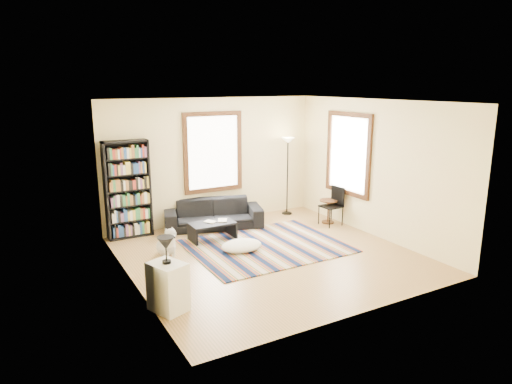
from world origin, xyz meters
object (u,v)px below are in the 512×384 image
bookshelf (128,190)px  dog (166,241)px  floor_cushion (242,246)px  folding_chair (331,206)px  floor_lamp (287,176)px  white_cabinet (168,287)px  coffee_table (212,231)px  sofa (213,214)px  side_table (328,211)px

bookshelf → dog: size_ratio=3.61×
bookshelf → dog: (0.31, -1.39, -0.72)m
floor_cushion → folding_chair: size_ratio=0.93×
floor_cushion → floor_lamp: 2.83m
bookshelf → dog: 1.59m
dog → white_cabinet: bearing=-117.1°
floor_cushion → folding_chair: bearing=10.6°
coffee_table → dog: bearing=-161.1°
dog → sofa: bearing=28.0°
coffee_table → folding_chair: folding_chair is taller
floor_lamp → side_table: (0.42, -1.07, -0.66)m
floor_lamp → side_table: 1.33m
sofa → folding_chair: (2.36, -1.12, 0.12)m
sofa → bookshelf: size_ratio=1.06×
coffee_table → floor_cushion: (0.23, -0.85, -0.08)m
coffee_table → dog: dog is taller
sofa → floor_lamp: 2.09m
sofa → coffee_table: bearing=-98.6°
bookshelf → sofa: bearing=-8.7°
bookshelf → side_table: (4.17, -1.24, -0.73)m
sofa → folding_chair: 2.62m
sofa → white_cabinet: 3.79m
floor_lamp → dog: (-3.44, -1.22, -0.65)m
floor_lamp → dog: bearing=-160.5°
dog → folding_chair: bearing=-9.8°
folding_chair → dog: bearing=175.7°
bookshelf → white_cabinet: 3.50m
floor_cushion → white_cabinet: white_cabinet is taller
folding_chair → dog: size_ratio=1.55×
bookshelf → folding_chair: size_ratio=2.33×
folding_chair → sofa: bearing=150.4°
bookshelf → coffee_table: bookshelf is taller
white_cabinet → dog: (0.64, 2.04, -0.07)m
floor_cushion → dog: (-1.32, 0.47, 0.18)m
floor_lamp → bookshelf: bearing=177.4°
bookshelf → floor_cushion: 2.63m
floor_cushion → coffee_table: bearing=105.1°
dog → bookshelf: bearing=93.0°
sofa → dog: sofa is taller
folding_chair → white_cabinet: folding_chair is taller
floor_lamp → white_cabinet: floor_lamp is taller
side_table → dog: bearing=-177.9°
folding_chair → bookshelf: bearing=157.1°
sofa → floor_cushion: 1.61m
folding_chair → white_cabinet: 4.89m
floor_lamp → side_table: bearing=-68.7°
folding_chair → coffee_table: bearing=167.8°
sofa → white_cabinet: white_cabinet is taller
sofa → floor_lamp: bearing=19.6°
floor_cushion → folding_chair: 2.55m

